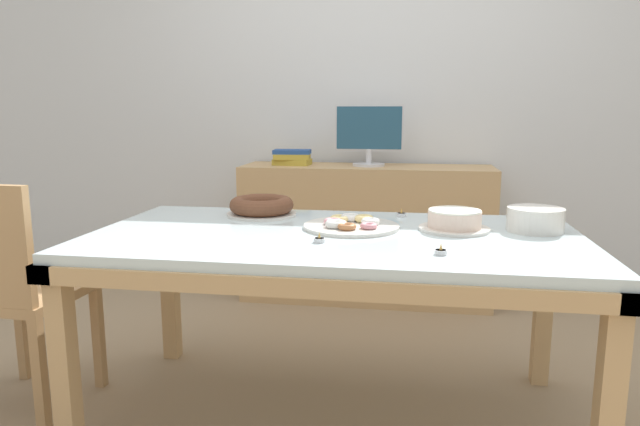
{
  "coord_description": "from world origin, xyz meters",
  "views": [
    {
      "loc": [
        0.28,
        -2.07,
        1.2
      ],
      "look_at": [
        -0.07,
        0.07,
        0.81
      ],
      "focal_mm": 32.0,
      "sensor_mm": 36.0,
      "label": 1
    }
  ],
  "objects_px": {
    "computer_monitor": "(369,135)",
    "tealight_near_cakes": "(319,240)",
    "cake_golden_bundt": "(262,206)",
    "pastry_platter": "(351,225)",
    "plate_stack": "(535,219)",
    "book_stack": "(292,157)",
    "chair": "(10,287)",
    "tealight_near_front": "(441,252)",
    "tealight_left_edge": "(401,214)",
    "cake_chocolate_round": "(454,221)"
  },
  "relations": [
    {
      "from": "chair",
      "to": "tealight_near_front",
      "type": "xyz_separation_m",
      "value": [
        1.63,
        -0.11,
        0.23
      ]
    },
    {
      "from": "cake_golden_bundt",
      "to": "plate_stack",
      "type": "height_order",
      "value": "plate_stack"
    },
    {
      "from": "tealight_near_cakes",
      "to": "cake_golden_bundt",
      "type": "bearing_deg",
      "value": 125.11
    },
    {
      "from": "tealight_near_front",
      "to": "tealight_left_edge",
      "type": "distance_m",
      "value": 0.66
    },
    {
      "from": "cake_chocolate_round",
      "to": "tealight_near_cakes",
      "type": "height_order",
      "value": "cake_chocolate_round"
    },
    {
      "from": "pastry_platter",
      "to": "tealight_near_cakes",
      "type": "xyz_separation_m",
      "value": [
        -0.08,
        -0.26,
        -0.0
      ]
    },
    {
      "from": "computer_monitor",
      "to": "book_stack",
      "type": "height_order",
      "value": "computer_monitor"
    },
    {
      "from": "plate_stack",
      "to": "cake_chocolate_round",
      "type": "bearing_deg",
      "value": -173.37
    },
    {
      "from": "cake_golden_bundt",
      "to": "tealight_near_cakes",
      "type": "xyz_separation_m",
      "value": [
        0.33,
        -0.47,
        -0.03
      ]
    },
    {
      "from": "cake_chocolate_round",
      "to": "tealight_near_front",
      "type": "height_order",
      "value": "cake_chocolate_round"
    },
    {
      "from": "book_stack",
      "to": "cake_golden_bundt",
      "type": "height_order",
      "value": "book_stack"
    },
    {
      "from": "plate_stack",
      "to": "tealight_left_edge",
      "type": "height_order",
      "value": "plate_stack"
    },
    {
      "from": "computer_monitor",
      "to": "book_stack",
      "type": "distance_m",
      "value": 0.51
    },
    {
      "from": "pastry_platter",
      "to": "plate_stack",
      "type": "height_order",
      "value": "plate_stack"
    },
    {
      "from": "computer_monitor",
      "to": "cake_golden_bundt",
      "type": "distance_m",
      "value": 1.26
    },
    {
      "from": "pastry_platter",
      "to": "tealight_near_front",
      "type": "relative_size",
      "value": 9.32
    },
    {
      "from": "chair",
      "to": "tealight_near_cakes",
      "type": "height_order",
      "value": "chair"
    },
    {
      "from": "plate_stack",
      "to": "tealight_near_front",
      "type": "xyz_separation_m",
      "value": [
        -0.37,
        -0.42,
        -0.03
      ]
    },
    {
      "from": "pastry_platter",
      "to": "tealight_near_cakes",
      "type": "bearing_deg",
      "value": -107.33
    },
    {
      "from": "cake_golden_bundt",
      "to": "tealight_near_front",
      "type": "xyz_separation_m",
      "value": [
        0.74,
        -0.58,
        -0.03
      ]
    },
    {
      "from": "tealight_near_front",
      "to": "plate_stack",
      "type": "bearing_deg",
      "value": 48.99
    },
    {
      "from": "cake_golden_bundt",
      "to": "pastry_platter",
      "type": "bearing_deg",
      "value": -26.77
    },
    {
      "from": "computer_monitor",
      "to": "tealight_near_cakes",
      "type": "bearing_deg",
      "value": -91.48
    },
    {
      "from": "plate_stack",
      "to": "tealight_near_cakes",
      "type": "xyz_separation_m",
      "value": [
        -0.78,
        -0.32,
        -0.03
      ]
    },
    {
      "from": "cake_chocolate_round",
      "to": "tealight_near_front",
      "type": "distance_m",
      "value": 0.4
    },
    {
      "from": "cake_chocolate_round",
      "to": "tealight_near_cakes",
      "type": "xyz_separation_m",
      "value": [
        -0.48,
        -0.28,
        -0.03
      ]
    },
    {
      "from": "chair",
      "to": "cake_golden_bundt",
      "type": "xyz_separation_m",
      "value": [
        0.88,
        0.47,
        0.26
      ]
    },
    {
      "from": "plate_stack",
      "to": "tealight_near_cakes",
      "type": "bearing_deg",
      "value": -157.71
    },
    {
      "from": "tealight_near_cakes",
      "to": "plate_stack",
      "type": "bearing_deg",
      "value": 22.29
    },
    {
      "from": "book_stack",
      "to": "cake_golden_bundt",
      "type": "xyz_separation_m",
      "value": [
        0.11,
        -1.18,
        -0.12
      ]
    },
    {
      "from": "computer_monitor",
      "to": "tealight_left_edge",
      "type": "xyz_separation_m",
      "value": [
        0.23,
        -1.11,
        -0.29
      ]
    },
    {
      "from": "book_stack",
      "to": "tealight_left_edge",
      "type": "xyz_separation_m",
      "value": [
        0.72,
        -1.11,
        -0.15
      ]
    },
    {
      "from": "book_stack",
      "to": "chair",
      "type": "bearing_deg",
      "value": -115.1
    },
    {
      "from": "computer_monitor",
      "to": "cake_golden_bundt",
      "type": "bearing_deg",
      "value": -107.68
    },
    {
      "from": "book_stack",
      "to": "computer_monitor",
      "type": "bearing_deg",
      "value": -0.16
    },
    {
      "from": "computer_monitor",
      "to": "cake_golden_bundt",
      "type": "xyz_separation_m",
      "value": [
        -0.37,
        -1.18,
        -0.26
      ]
    },
    {
      "from": "cake_chocolate_round",
      "to": "computer_monitor",
      "type": "bearing_deg",
      "value": 107.63
    },
    {
      "from": "chair",
      "to": "book_stack",
      "type": "xyz_separation_m",
      "value": [
        0.77,
        1.65,
        0.38
      ]
    },
    {
      "from": "cake_golden_bundt",
      "to": "pastry_platter",
      "type": "xyz_separation_m",
      "value": [
        0.41,
        -0.21,
        -0.03
      ]
    },
    {
      "from": "book_stack",
      "to": "tealight_near_cakes",
      "type": "xyz_separation_m",
      "value": [
        0.44,
        -1.65,
        -0.15
      ]
    },
    {
      "from": "book_stack",
      "to": "tealight_near_cakes",
      "type": "height_order",
      "value": "book_stack"
    },
    {
      "from": "chair",
      "to": "cake_chocolate_round",
      "type": "xyz_separation_m",
      "value": [
        1.69,
        0.28,
        0.26
      ]
    },
    {
      "from": "tealight_near_cakes",
      "to": "tealight_left_edge",
      "type": "relative_size",
      "value": 1.0
    },
    {
      "from": "tealight_near_cakes",
      "to": "tealight_near_front",
      "type": "bearing_deg",
      "value": -14.55
    },
    {
      "from": "chair",
      "to": "tealight_left_edge",
      "type": "xyz_separation_m",
      "value": [
        1.49,
        0.54,
        0.23
      ]
    },
    {
      "from": "cake_chocolate_round",
      "to": "tealight_left_edge",
      "type": "bearing_deg",
      "value": 128.59
    },
    {
      "from": "computer_monitor",
      "to": "tealight_near_front",
      "type": "xyz_separation_m",
      "value": [
        0.37,
        -1.75,
        -0.29
      ]
    },
    {
      "from": "computer_monitor",
      "to": "plate_stack",
      "type": "relative_size",
      "value": 2.02
    },
    {
      "from": "book_stack",
      "to": "cake_chocolate_round",
      "type": "relative_size",
      "value": 0.91
    },
    {
      "from": "chair",
      "to": "tealight_near_front",
      "type": "height_order",
      "value": "chair"
    }
  ]
}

